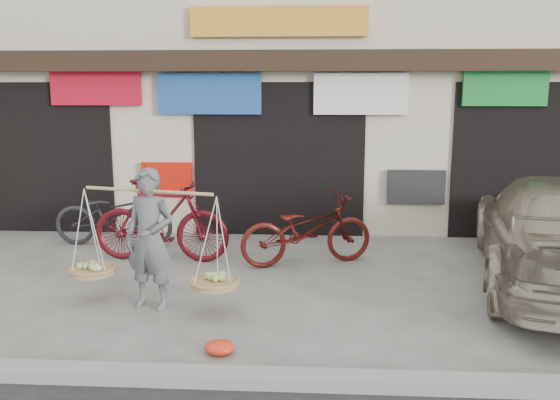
# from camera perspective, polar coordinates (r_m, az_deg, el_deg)

# --- Properties ---
(ground) EXTENTS (70.00, 70.00, 0.00)m
(ground) POSITION_cam_1_polar(r_m,az_deg,el_deg) (7.38, -1.80, -9.95)
(ground) COLOR gray
(ground) RESTS_ON ground
(kerb) EXTENTS (70.00, 0.25, 0.12)m
(kerb) POSITION_cam_1_polar(r_m,az_deg,el_deg) (5.54, -3.78, -16.71)
(kerb) COLOR gray
(kerb) RESTS_ON ground
(shophouse_block) EXTENTS (14.00, 6.32, 7.00)m
(shophouse_block) POSITION_cam_1_polar(r_m,az_deg,el_deg) (13.33, 0.71, 14.41)
(shophouse_block) COLOR beige
(shophouse_block) RESTS_ON ground
(street_vendor) EXTENTS (2.15, 0.94, 1.70)m
(street_vendor) POSITION_cam_1_polar(r_m,az_deg,el_deg) (7.20, -12.39, -4.17)
(street_vendor) COLOR slate
(street_vendor) RESTS_ON ground
(bike_0) EXTENTS (1.99, 0.70, 1.04)m
(bike_0) POSITION_cam_1_polar(r_m,az_deg,el_deg) (10.25, -15.73, -1.37)
(bike_0) COLOR #26262A
(bike_0) RESTS_ON ground
(bike_1) EXTENTS (2.12, 0.71, 1.26)m
(bike_1) POSITION_cam_1_polar(r_m,az_deg,el_deg) (9.13, -11.39, -1.97)
(bike_1) COLOR #530E15
(bike_1) RESTS_ON ground
(bike_2) EXTENTS (2.13, 1.32, 1.06)m
(bike_2) POSITION_cam_1_polar(r_m,az_deg,el_deg) (8.82, 2.58, -2.88)
(bike_2) COLOR #4F120D
(bike_2) RESTS_ON ground
(red_bag) EXTENTS (0.31, 0.25, 0.14)m
(red_bag) POSITION_cam_1_polar(r_m,az_deg,el_deg) (6.10, -5.86, -13.93)
(red_bag) COLOR red
(red_bag) RESTS_ON ground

